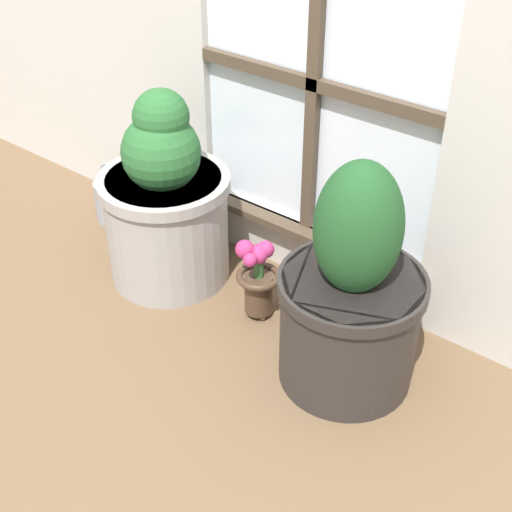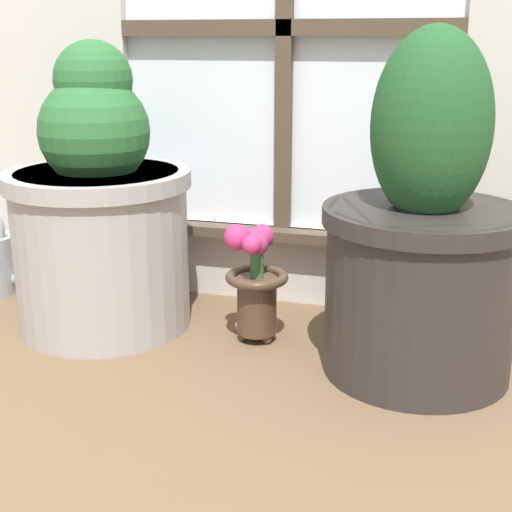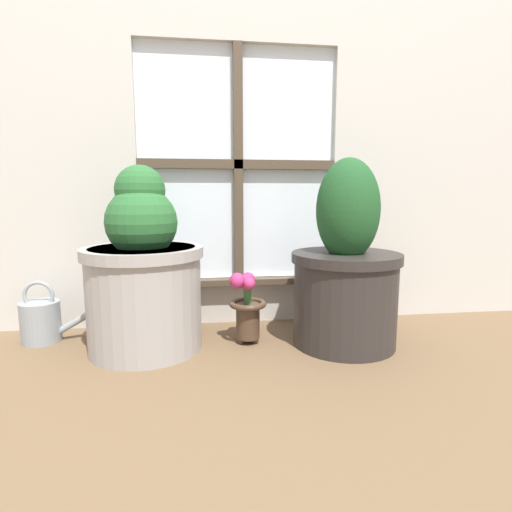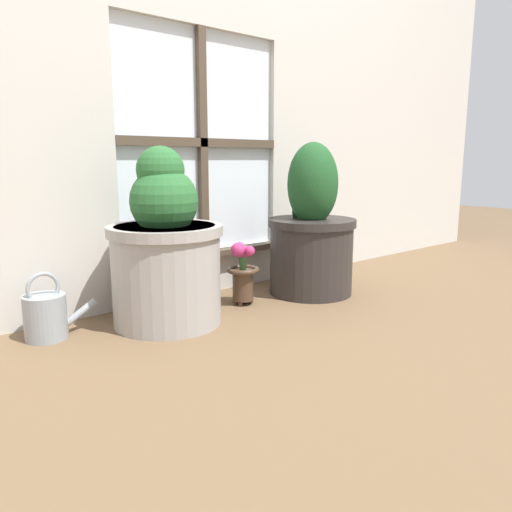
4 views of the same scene
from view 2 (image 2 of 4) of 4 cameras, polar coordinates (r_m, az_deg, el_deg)
name	(u,v)px [view 2 (image 2 of 4)]	position (r m, az deg, el deg)	size (l,w,h in m)	color
ground_plane	(213,396)	(1.33, -3.50, -11.09)	(10.00, 10.00, 0.00)	brown
potted_plant_left	(100,213)	(1.59, -12.37, 3.34)	(0.40, 0.40, 0.62)	#9E9993
potted_plant_right	(423,244)	(1.36, 13.21, 0.94)	(0.38, 0.38, 0.65)	#2D2826
flower_vase	(255,279)	(1.50, -0.07, -1.87)	(0.13, 0.13, 0.26)	#473323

